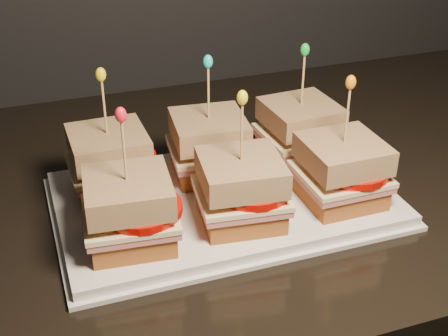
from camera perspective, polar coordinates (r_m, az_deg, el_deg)
name	(u,v)px	position (r m, az deg, el deg)	size (l,w,h in m)	color
granite_slab	(297,170)	(0.91, 6.69, -0.16)	(2.72, 0.68, 0.03)	black
platter	(224,200)	(0.79, 0.00, -2.92)	(0.41, 0.25, 0.02)	white
platter_rim	(224,204)	(0.79, 0.00, -3.28)	(0.42, 0.26, 0.01)	white
sandwich_0_bread_bot	(112,180)	(0.80, -10.22, -1.11)	(0.09, 0.09, 0.02)	brown
sandwich_0_ham	(111,169)	(0.79, -10.32, -0.09)	(0.10, 0.09, 0.01)	#C2605F
sandwich_0_cheese	(110,164)	(0.78, -10.37, 0.36)	(0.10, 0.10, 0.01)	#FFE5AB
sandwich_0_tomato	(120,159)	(0.78, -9.47, 0.78)	(0.09, 0.09, 0.01)	#AE0B03
sandwich_0_bread_top	(108,144)	(0.77, -10.55, 2.13)	(0.09, 0.09, 0.03)	brown
sandwich_0_pick	(105,110)	(0.75, -10.87, 5.20)	(0.00, 0.00, 0.09)	tan
sandwich_0_frill	(101,74)	(0.74, -11.20, 8.39)	(0.01, 0.01, 0.02)	yellow
sandwich_1_bread_bot	(209,164)	(0.82, -1.35, 0.41)	(0.09, 0.09, 0.02)	brown
sandwich_1_ham	(209,153)	(0.81, -1.36, 1.42)	(0.10, 0.09, 0.01)	#C2605F
sandwich_1_cheese	(209,148)	(0.81, -1.37, 1.85)	(0.10, 0.10, 0.01)	#FFE5AB
sandwich_1_tomato	(219,143)	(0.80, -0.43, 2.27)	(0.09, 0.09, 0.01)	#AE0B03
sandwich_1_bread_top	(209,129)	(0.80, -1.39, 3.60)	(0.09, 0.09, 0.03)	brown
sandwich_1_pick	(208,96)	(0.78, -1.43, 6.61)	(0.00, 0.00, 0.09)	tan
sandwich_1_frill	(208,61)	(0.76, -1.47, 9.72)	(0.01, 0.01, 0.02)	#0FCAB9
sandwich_2_bread_bot	(298,148)	(0.86, 6.82, 1.80)	(0.09, 0.09, 0.02)	brown
sandwich_2_ham	(299,138)	(0.86, 6.89, 2.77)	(0.10, 0.09, 0.01)	#C2605F
sandwich_2_cheese	(299,133)	(0.85, 6.91, 3.19)	(0.10, 0.10, 0.01)	#FFE5AB
sandwich_2_tomato	(310,129)	(0.85, 7.85, 3.58)	(0.09, 0.09, 0.01)	#AE0B03
sandwich_2_bread_top	(301,115)	(0.84, 7.03, 4.86)	(0.09, 0.09, 0.03)	brown
sandwich_2_pick	(303,83)	(0.82, 7.22, 7.73)	(0.00, 0.00, 0.09)	tan
sandwich_2_frill	(305,50)	(0.81, 7.42, 10.68)	(0.01, 0.01, 0.02)	green
sandwich_3_bread_bot	(131,231)	(0.70, -8.48, -5.73)	(0.09, 0.09, 0.02)	brown
sandwich_3_ham	(130,219)	(0.69, -8.58, -4.62)	(0.10, 0.09, 0.01)	#C2605F
sandwich_3_cheese	(130,214)	(0.69, -8.62, -4.14)	(0.10, 0.10, 0.01)	#FFE5AB
sandwich_3_tomato	(141,209)	(0.68, -7.58, -3.71)	(0.09, 0.09, 0.01)	#AE0B03
sandwich_3_bread_top	(128,192)	(0.67, -8.80, -2.19)	(0.09, 0.09, 0.03)	brown
sandwich_3_pick	(124,155)	(0.65, -9.10, 1.22)	(0.00, 0.00, 0.09)	tan
sandwich_3_frill	(121,115)	(0.63, -9.43, 4.82)	(0.01, 0.01, 0.02)	red
sandwich_4_bread_bot	(241,210)	(0.73, 1.52, -3.83)	(0.09, 0.09, 0.02)	brown
sandwich_4_ham	(241,198)	(0.72, 1.54, -2.74)	(0.10, 0.09, 0.01)	#C2605F
sandwich_4_cheese	(241,193)	(0.71, 1.55, -2.27)	(0.10, 0.10, 0.01)	#FFE5AB
sandwich_4_tomato	(253,188)	(0.71, 2.63, -1.82)	(0.09, 0.09, 0.01)	#AE0B03
sandwich_4_bread_top	(241,172)	(0.70, 1.58, -0.36)	(0.09, 0.09, 0.03)	brown
sandwich_4_pick	(242,136)	(0.68, 1.63, 2.96)	(0.00, 0.00, 0.09)	tan
sandwich_4_frill	(242,98)	(0.66, 1.69, 6.45)	(0.01, 0.01, 0.02)	yellow
sandwich_5_bread_bot	(339,190)	(0.78, 10.49, -2.01)	(0.09, 0.09, 0.02)	brown
sandwich_5_ham	(340,179)	(0.77, 10.60, -0.97)	(0.10, 0.09, 0.01)	#C2605F
sandwich_5_cheese	(341,174)	(0.76, 10.65, -0.52)	(0.10, 0.10, 0.01)	#FFE5AB
sandwich_5_tomato	(353,169)	(0.76, 11.70, -0.10)	(0.09, 0.09, 0.01)	#AE0B03
sandwich_5_bread_top	(343,154)	(0.75, 10.84, 1.29)	(0.09, 0.09, 0.03)	brown
sandwich_5_pick	(347,119)	(0.73, 11.17, 4.43)	(0.00, 0.00, 0.09)	tan
sandwich_5_frill	(351,82)	(0.71, 11.52, 7.69)	(0.01, 0.01, 0.02)	orange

